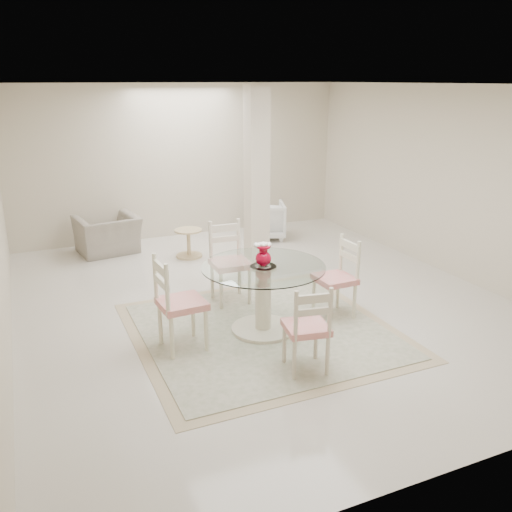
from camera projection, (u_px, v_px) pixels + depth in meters
name	position (u px, v px, depth m)	size (l,w,h in m)	color
ground	(262.00, 301.00, 7.06)	(7.00, 7.00, 0.00)	beige
room_shell	(262.00, 158.00, 6.48)	(6.02, 7.02, 2.71)	beige
column	(257.00, 179.00, 7.96)	(0.30, 0.30, 2.70)	beige
area_rug	(263.00, 331.00, 6.21)	(2.87, 2.87, 0.02)	tan
dining_table	(263.00, 299.00, 6.09)	(1.38, 1.38, 0.80)	beige
red_vase	(263.00, 255.00, 5.93)	(0.20, 0.18, 0.27)	#A7051F
dining_chair_east	(340.00, 272.00, 6.46)	(0.45, 0.44, 1.08)	#EBE5C1
dining_chair_north	(228.00, 256.00, 6.91)	(0.48, 0.48, 1.15)	beige
dining_chair_west	(175.00, 297.00, 5.61)	(0.49, 0.49, 1.15)	#F3ECC7
dining_chair_south	(309.00, 323.00, 5.17)	(0.48, 0.48, 1.02)	beige
recliner_taupe	(108.00, 235.00, 8.93)	(0.95, 0.83, 0.62)	gray
armchair_white	(264.00, 220.00, 9.78)	(0.70, 0.72, 0.66)	silver
side_table	(189.00, 244.00, 8.76)	(0.44, 0.44, 0.46)	tan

